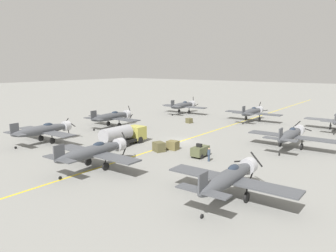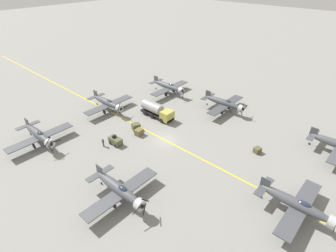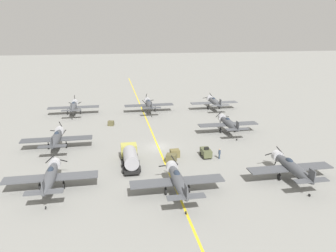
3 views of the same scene
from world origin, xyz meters
TOP-DOWN VIEW (x-y plane):
  - ground_plane at (0.00, 0.00)m, footprint 400.00×400.00m
  - taxiway_stripe at (0.00, 0.00)m, footprint 0.30×160.00m
  - airplane_far_left at (-16.72, 25.25)m, footprint 12.00×9.98m
  - airplane_mid_right at (15.01, 5.23)m, footprint 12.00×9.98m
  - airplane_near_center at (-0.10, -17.41)m, footprint 12.00×9.98m
  - airplane_far_right at (18.15, 24.00)m, footprint 12.00×9.98m
  - airplane_mid_left at (-17.42, 2.01)m, footprint 12.00×9.98m
  - airplane_near_left at (-16.05, -13.44)m, footprint 12.00×9.98m
  - airplane_far_center at (1.47, 24.33)m, footprint 12.00×9.98m
  - airplane_near_right at (16.13, -16.25)m, footprint 12.00×9.98m
  - fuel_tanker at (-5.40, -7.36)m, footprint 2.68×8.00m
  - tow_tractor at (7.00, -5.99)m, footprint 1.57×2.60m
  - ground_crew_walking at (8.92, -7.10)m, footprint 0.37×0.37m
  - supply_crate_by_tanker at (-8.04, 14.57)m, footprint 1.43×1.29m
  - supply_crate_mid_lane at (2.01, -5.07)m, footprint 1.54×1.30m
  - supply_crate_outboard at (1.05, -6.99)m, footprint 1.92×1.78m

SIDE VIEW (x-z plane):
  - ground_plane at x=0.00m, z-range 0.00..0.00m
  - taxiway_stripe at x=0.00m, z-range 0.00..0.01m
  - supply_crate_by_tanker at x=-8.04m, z-range 0.00..1.00m
  - supply_crate_mid_lane at x=2.01m, z-range 0.00..1.24m
  - supply_crate_outboard at x=1.05m, z-range 0.00..1.29m
  - tow_tractor at x=7.00m, z-range -0.11..1.69m
  - ground_crew_walking at x=8.92m, z-range 0.08..1.78m
  - fuel_tanker at x=-5.40m, z-range 0.02..3.00m
  - airplane_far_left at x=-16.72m, z-range 0.11..3.91m
  - airplane_mid_right at x=15.01m, z-range 0.19..3.84m
  - airplane_far_right at x=18.15m, z-range 0.19..3.84m
  - airplane_mid_left at x=-17.42m, z-range 0.16..3.86m
  - airplane_near_left at x=-16.05m, z-range 0.19..3.84m
  - airplane_near_right at x=16.13m, z-range 0.19..3.84m
  - airplane_near_center at x=-0.10m, z-range 0.19..3.84m
  - airplane_far_center at x=1.47m, z-range 0.14..3.89m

